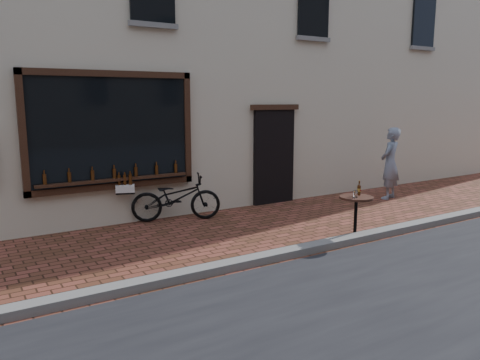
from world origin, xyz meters
TOP-DOWN VIEW (x-y plane):
  - ground at (0.00, 0.00)m, footprint 90.00×90.00m
  - kerb at (0.00, 0.20)m, footprint 90.00×0.25m
  - cargo_bicycle at (-0.77, 3.18)m, footprint 2.14×1.22m
  - bistro_table at (1.44, 0.35)m, footprint 0.59×0.59m
  - pedestrian at (4.62, 2.35)m, footprint 0.75×0.63m

SIDE VIEW (x-z plane):
  - ground at x=0.00m, z-range 0.00..0.00m
  - kerb at x=0.00m, z-range 0.00..0.12m
  - cargo_bicycle at x=-0.77m, z-range -0.02..0.99m
  - bistro_table at x=1.44m, z-range 0.03..1.05m
  - pedestrian at x=4.62m, z-range 0.00..1.77m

